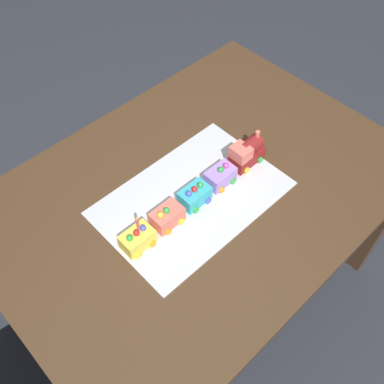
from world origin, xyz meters
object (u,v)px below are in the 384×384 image
object	(u,v)px
cake_car_hopper_coral	(167,217)
cake_car_tanker_lemon	(137,239)
dining_table	(198,205)
cake_car_caboose_lavender	(220,176)
birthday_candle	(138,223)
cake_car_gondola_turquoise	(195,195)
cake_locomotive	(247,153)

from	to	relation	value
cake_car_hopper_coral	cake_car_tanker_lemon	xyz separation A→B (m)	(0.12, 0.00, 0.00)
dining_table	cake_car_caboose_lavender	size ratio (longest dim) A/B	14.00
birthday_candle	dining_table	bearing A→B (deg)	-172.76
dining_table	cake_car_gondola_turquoise	world-z (taller)	cake_car_gondola_turquoise
cake_car_caboose_lavender	cake_car_tanker_lemon	world-z (taller)	same
dining_table	cake_locomotive	xyz separation A→B (m)	(-0.19, 0.04, 0.16)
cake_car_caboose_lavender	cake_car_hopper_coral	distance (m)	0.24
cake_car_hopper_coral	cake_locomotive	bearing A→B (deg)	-180.00
cake_car_caboose_lavender	cake_car_tanker_lemon	bearing A→B (deg)	0.00
dining_table	birthday_candle	bearing A→B (deg)	7.24
cake_car_tanker_lemon	birthday_candle	size ratio (longest dim) A/B	1.52
cake_car_gondola_turquoise	cake_car_tanker_lemon	distance (m)	0.24
cake_locomotive	cake_car_caboose_lavender	distance (m)	0.13
birthday_candle	cake_car_hopper_coral	bearing A→B (deg)	180.00
cake_car_hopper_coral	cake_car_tanker_lemon	world-z (taller)	same
cake_car_caboose_lavender	birthday_candle	world-z (taller)	birthday_candle
cake_car_tanker_lemon	cake_car_gondola_turquoise	bearing A→B (deg)	180.00
cake_locomotive	cake_car_gondola_turquoise	xyz separation A→B (m)	(0.25, 0.00, -0.02)
cake_locomotive	cake_car_hopper_coral	distance (m)	0.37
dining_table	cake_car_hopper_coral	bearing A→B (deg)	11.66
cake_car_caboose_lavender	cake_car_gondola_turquoise	distance (m)	0.12
cake_locomotive	birthday_candle	size ratio (longest dim) A/B	2.13
dining_table	birthday_candle	distance (m)	0.35
cake_car_tanker_lemon	cake_car_caboose_lavender	bearing A→B (deg)	180.00
cake_car_hopper_coral	birthday_candle	world-z (taller)	birthday_candle
dining_table	birthday_candle	size ratio (longest dim) A/B	21.33
dining_table	cake_car_tanker_lemon	xyz separation A→B (m)	(0.29, 0.04, 0.14)
dining_table	cake_car_hopper_coral	distance (m)	0.22
cake_locomotive	birthday_candle	xyz separation A→B (m)	(0.47, 0.00, 0.06)
cake_locomotive	cake_car_gondola_turquoise	world-z (taller)	cake_locomotive
cake_car_gondola_turquoise	birthday_candle	distance (m)	0.24
cake_car_caboose_lavender	dining_table	bearing A→B (deg)	-28.73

